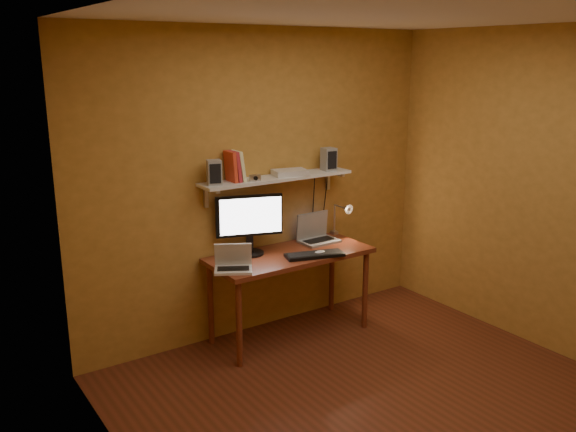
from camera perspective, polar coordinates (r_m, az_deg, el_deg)
room at (r=3.98m, az=9.74°, el=-0.86°), size 3.44×3.24×2.64m
desk at (r=5.17m, az=0.21°, el=-4.38°), size 1.40×0.60×0.75m
wall_shelf at (r=5.14m, az=-1.00°, el=3.55°), size 1.40×0.25×0.21m
monitor at (r=5.04m, az=-3.63°, el=-0.51°), size 0.54×0.30×0.51m
laptop at (r=5.45m, az=2.64°, el=-1.67°), size 0.34×0.25×0.25m
netbook at (r=4.74m, az=-5.15°, el=-4.38°), size 0.35×0.32×0.21m
keyboard at (r=5.05m, az=2.50°, el=-3.66°), size 0.51×0.30×0.03m
mouse at (r=5.08m, az=3.00°, el=-3.46°), size 0.11×0.07×0.04m
desk_lamp at (r=5.56m, az=5.12°, el=0.11°), size 0.09×0.23×0.38m
speaker_left at (r=4.82m, az=-6.92°, el=4.07°), size 0.14×0.14×0.20m
speaker_right at (r=5.41m, az=3.83°, el=5.33°), size 0.12×0.12×0.20m
books at (r=4.93m, az=-5.03°, el=4.66°), size 0.13×0.17×0.25m
shelf_camera at (r=4.94m, az=-3.10°, el=3.59°), size 0.10×0.05×0.06m
router at (r=5.19m, az=0.19°, el=4.10°), size 0.32×0.25×0.05m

